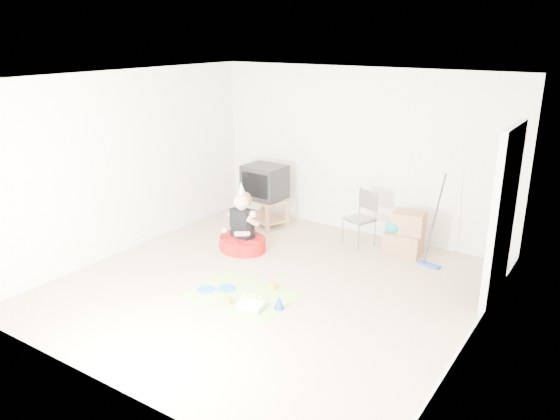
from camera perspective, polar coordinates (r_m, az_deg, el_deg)
The scene contains 16 objects.
ground at distance 7.03m, azimuth -1.13°, elevation -7.98°, with size 5.00×5.00×0.00m, color tan.
doorway_recess at distance 6.81m, azimuth 22.40°, elevation -0.99°, with size 0.02×0.90×2.05m, color black.
tv_stand at distance 9.12m, azimuth -1.58°, elevation 0.14°, with size 0.85×0.67×0.46m.
crt_tv at distance 8.99m, azimuth -1.60°, elevation 2.95°, with size 0.64×0.53×0.55m, color black.
folding_chair at distance 8.26m, azimuth 8.28°, elevation -0.93°, with size 0.50×0.49×0.86m.
cardboard_boxes at distance 8.09m, azimuth 12.93°, elevation -2.47°, with size 0.56×0.45×0.65m.
floor_mop at distance 7.78m, azimuth 15.46°, elevation -3.93°, with size 0.33×0.41×1.24m.
book_pile at distance 8.00m, azimuth 21.82°, elevation -5.80°, with size 0.27×0.30×0.06m.
seated_woman at distance 8.07m, azimuth -3.95°, elevation -2.69°, with size 0.80×0.80×1.05m.
party_mat at distance 6.82m, azimuth -3.94°, elevation -8.87°, with size 1.26×0.91×0.01m, color #EA3173.
birthday_cake at distance 6.49m, azimuth -3.05°, elevation -9.98°, with size 0.31×0.27×0.14m.
blue_plate_near at distance 6.99m, azimuth -5.62°, elevation -8.13°, with size 0.24×0.24×0.01m, color blue.
blue_plate_far at distance 6.98m, azimuth -7.72°, elevation -8.24°, with size 0.22×0.22×0.01m, color blue.
orange_cup_near at distance 6.92m, azimuth -0.74°, elevation -7.94°, with size 0.08×0.08×0.09m, color orange.
orange_cup_far at distance 6.60m, azimuth -5.42°, elevation -9.43°, with size 0.08×0.08×0.09m, color orange.
blue_party_hat at distance 6.45m, azimuth -0.09°, elevation -9.59°, with size 0.12×0.12×0.18m, color #1A3CB8.
Camera 1 is at (3.60, -5.19, 3.10)m, focal length 35.00 mm.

